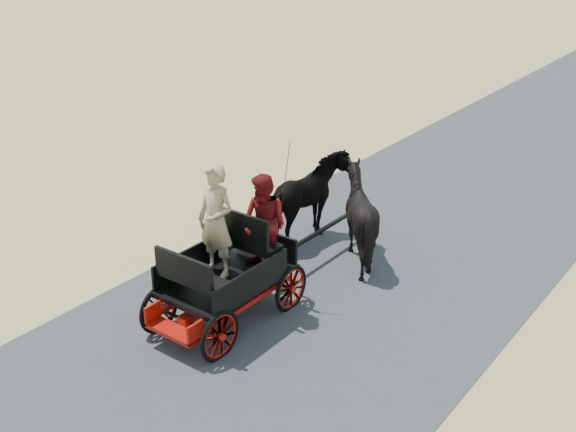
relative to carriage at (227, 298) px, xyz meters
The scene contains 7 objects.
ground 1.04m from the carriage, 32.32° to the right, with size 140.00×140.00×0.00m, color tan.
road 1.04m from the carriage, 32.32° to the right, with size 6.00×140.00×0.01m, color #38383A.
carriage is the anchor object (origin of this frame).
horse_left 3.09m from the carriage, 100.39° to the left, with size 0.91×2.01×1.70m, color black.
horse_right 3.09m from the carriage, 79.61° to the left, with size 1.37×1.54×1.70m, color black.
driver_man 1.28m from the carriage, 165.96° to the left, with size 0.66×0.43×1.80m, color tan.
passenger_woman 1.33m from the carriage, 63.43° to the left, with size 0.77×0.60×1.58m, color #660C0F.
Camera 1 is at (5.80, -6.70, 6.15)m, focal length 45.00 mm.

